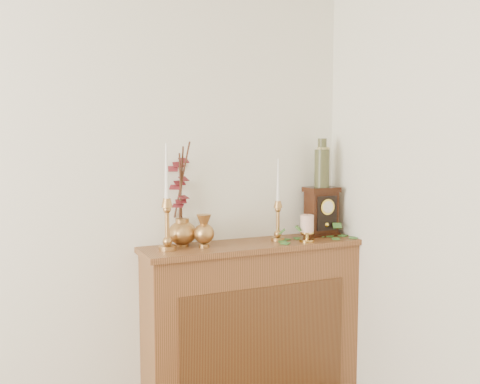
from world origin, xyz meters
name	(u,v)px	position (x,y,z in m)	size (l,w,h in m)	color
console_shelf	(253,330)	(1.40, 2.10, 0.44)	(1.24, 0.34, 0.93)	brown
candlestick_left	(167,216)	(0.92, 2.10, 1.11)	(0.09, 0.09, 0.55)	#BA874A
candlestick_center	(278,214)	(1.55, 2.10, 1.08)	(0.08, 0.08, 0.46)	#BA874A
bud_vase	(204,231)	(1.11, 2.09, 1.02)	(0.11, 0.11, 0.17)	#BA874A
ginger_jar	(180,199)	(1.02, 2.21, 1.18)	(0.23, 0.24, 0.55)	#BA874A
pillar_candle_left	(307,226)	(1.72, 2.06, 1.01)	(0.08, 0.08, 0.15)	gold
pillar_candle_right	(307,227)	(1.68, 2.00, 1.01)	(0.08, 0.08, 0.16)	gold
ivy_garland	(304,237)	(1.71, 2.07, 0.95)	(0.47, 0.24, 0.09)	#3A722B
mantel_clock	(321,212)	(1.86, 2.14, 1.07)	(0.19, 0.14, 0.28)	#33160A
ceramic_vase	(322,165)	(1.86, 2.14, 1.34)	(0.09, 0.09, 0.28)	#1B3728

